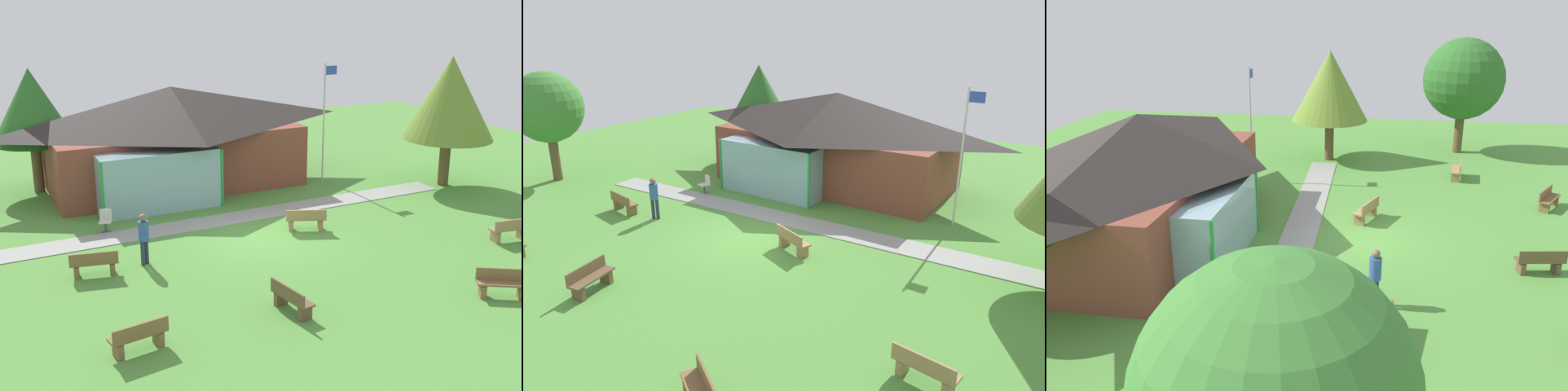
{
  "view_description": "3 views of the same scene",
  "coord_description": "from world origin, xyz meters",
  "views": [
    {
      "loc": [
        -9.71,
        -20.56,
        8.86
      ],
      "look_at": [
        0.67,
        1.54,
        1.09
      ],
      "focal_mm": 46.47,
      "sensor_mm": 36.0,
      "label": 1
    },
    {
      "loc": [
        10.33,
        -13.12,
        7.62
      ],
      "look_at": [
        0.02,
        2.23,
        1.1
      ],
      "focal_mm": 33.94,
      "sensor_mm": 36.0,
      "label": 2
    },
    {
      "loc": [
        -17.66,
        -0.75,
        7.97
      ],
      "look_at": [
        0.85,
        2.26,
        1.26
      ],
      "focal_mm": 36.75,
      "sensor_mm": 36.0,
      "label": 3
    }
  ],
  "objects": [
    {
      "name": "bench_front_right",
      "position": [
        4.35,
        -7.27,
        0.4
      ],
      "size": [
        1.51,
        1.15,
        0.84
      ],
      "rotation": [
        0.0,
        0.0,
        2.6
      ],
      "color": "brown",
      "rests_on": "ground_plane"
    },
    {
      "name": "ground_plane",
      "position": [
        0.0,
        0.0,
        0.0
      ],
      "size": [
        44.0,
        44.0,
        0.0
      ],
      "primitive_type": "plane",
      "color": "#54933D"
    },
    {
      "name": "bench_front_center",
      "position": [
        -1.71,
        -5.53,
        0.4
      ],
      "size": [
        0.69,
        1.55,
        0.84
      ],
      "rotation": [
        0.0,
        0.0,
        4.88
      ],
      "color": "brown",
      "rests_on": "ground_plane"
    },
    {
      "name": "bench_rear_near_path",
      "position": [
        1.83,
        0.06,
        0.4
      ],
      "size": [
        1.56,
        0.97,
        0.84
      ],
      "rotation": [
        0.0,
        0.0,
        5.9
      ],
      "color": "#9E7A51",
      "rests_on": "ground_plane"
    },
    {
      "name": "flagpole",
      "position": [
        5.85,
        5.7,
        2.99
      ],
      "size": [
        0.64,
        0.08,
        5.41
      ],
      "color": "silver",
      "rests_on": "ground_plane"
    },
    {
      "name": "pavilion",
      "position": [
        -0.79,
        7.78,
        2.31
      ],
      "size": [
        11.88,
        7.18,
        4.46
      ],
      "color": "brown",
      "rests_on": "ground_plane"
    },
    {
      "name": "bench_lawn_far_right",
      "position": [
        7.92,
        -3.97,
        0.4
      ],
      "size": [
        1.55,
        0.64,
        0.84
      ],
      "rotation": [
        0.0,
        0.0,
        6.15
      ],
      "color": "#9E7A51",
      "rests_on": "ground_plane"
    },
    {
      "name": "bench_mid_left",
      "position": [
        -6.16,
        -0.72,
        0.4
      ],
      "size": [
        1.55,
        0.7,
        0.84
      ],
      "rotation": [
        0.0,
        0.0,
        6.1
      ],
      "color": "brown",
      "rests_on": "ground_plane"
    },
    {
      "name": "tree_east_hedge",
      "position": [
        10.35,
        2.6,
        3.96
      ],
      "size": [
        4.03,
        4.03,
        5.8
      ],
      "color": "brown",
      "rests_on": "ground_plane"
    },
    {
      "name": "visitor_strolling_lawn",
      "position": [
        -4.47,
        -0.49,
        1.02
      ],
      "size": [
        0.34,
        0.34,
        1.74
      ],
      "rotation": [
        0.0,
        0.0,
        0.58
      ],
      "color": "#2D3347",
      "rests_on": "ground_plane"
    },
    {
      "name": "tree_far_east",
      "position": [
        13.07,
        -4.46,
        4.13
      ],
      "size": [
        4.42,
        4.42,
        6.36
      ],
      "color": "brown",
      "rests_on": "ground_plane"
    },
    {
      "name": "footpath",
      "position": [
        0.0,
        2.42,
        0.01
      ],
      "size": [
        19.19,
        1.94,
        0.03
      ],
      "primitive_type": "cube",
      "rotation": [
        0.0,
        0.0,
        0.03
      ],
      "color": "#999993",
      "rests_on": "ground_plane"
    },
    {
      "name": "patio_chair_west",
      "position": [
        -4.95,
        3.02,
        0.42
      ],
      "size": [
        0.56,
        0.56,
        0.86
      ],
      "rotation": [
        0.0,
        0.0,
        2.79
      ],
      "color": "beige",
      "rests_on": "ground_plane"
    }
  ]
}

